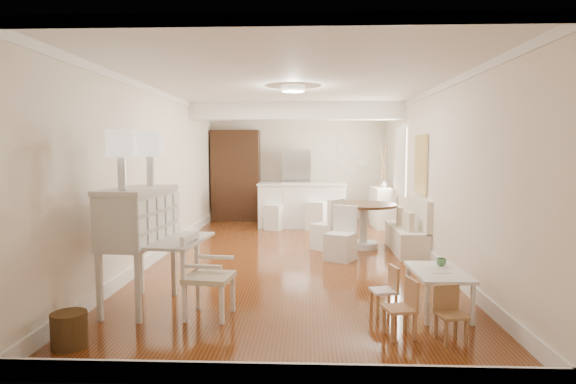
# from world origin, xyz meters

# --- Properties ---
(room) EXTENTS (9.00, 9.04, 2.82)m
(room) POSITION_xyz_m (0.04, 0.32, 1.98)
(room) COLOR brown
(room) RESTS_ON ground
(secretary_bureau) EXTENTS (1.20, 1.22, 1.39)m
(secretary_bureau) POSITION_xyz_m (-1.70, -2.70, 0.69)
(secretary_bureau) COLOR beige
(secretary_bureau) RESTS_ON ground
(gustavian_armchair) EXTENTS (0.58, 0.58, 0.91)m
(gustavian_armchair) POSITION_xyz_m (-0.84, -2.98, 0.45)
(gustavian_armchair) COLOR white
(gustavian_armchair) RESTS_ON ground
(wicker_basket) EXTENTS (0.33, 0.33, 0.32)m
(wicker_basket) POSITION_xyz_m (-1.96, -3.83, 0.16)
(wicker_basket) COLOR #4D3218
(wicker_basket) RESTS_ON ground
(kids_table) EXTENTS (0.59, 0.96, 0.47)m
(kids_table) POSITION_xyz_m (1.69, -2.71, 0.23)
(kids_table) COLOR white
(kids_table) RESTS_ON ground
(kids_chair_a) EXTENTS (0.34, 0.34, 0.58)m
(kids_chair_a) POSITION_xyz_m (1.12, -3.48, 0.29)
(kids_chair_a) COLOR #B17C50
(kids_chair_a) RESTS_ON ground
(kids_chair_b) EXTENTS (0.31, 0.31, 0.55)m
(kids_chair_b) POSITION_xyz_m (1.07, -2.83, 0.27)
(kids_chair_b) COLOR tan
(kids_chair_b) RESTS_ON ground
(kids_chair_c) EXTENTS (0.30, 0.30, 0.53)m
(kids_chair_c) POSITION_xyz_m (1.59, -3.57, 0.26)
(kids_chair_c) COLOR #9E7247
(kids_chair_c) RESTS_ON ground
(banquette) EXTENTS (0.52, 1.60, 0.98)m
(banquette) POSITION_xyz_m (1.99, 0.50, 0.49)
(banquette) COLOR silver
(banquette) RESTS_ON ground
(dining_table) EXTENTS (1.57, 1.57, 0.82)m
(dining_table) POSITION_xyz_m (1.26, 0.77, 0.41)
(dining_table) COLOR #442815
(dining_table) RESTS_ON ground
(slip_chair_near) EXTENTS (0.58, 0.59, 0.89)m
(slip_chair_near) POSITION_xyz_m (0.77, -0.23, 0.45)
(slip_chair_near) COLOR silver
(slip_chair_near) RESTS_ON ground
(slip_chair_far) EXTENTS (0.63, 0.63, 0.93)m
(slip_chair_far) POSITION_xyz_m (0.59, 0.64, 0.47)
(slip_chair_far) COLOR white
(slip_chair_far) RESTS_ON ground
(breakfast_counter) EXTENTS (2.05, 0.65, 1.03)m
(breakfast_counter) POSITION_xyz_m (0.10, 3.10, 0.52)
(breakfast_counter) COLOR white
(breakfast_counter) RESTS_ON ground
(bar_stool_left) EXTENTS (0.45, 0.45, 0.90)m
(bar_stool_left) POSITION_xyz_m (-0.53, 2.73, 0.45)
(bar_stool_left) COLOR white
(bar_stool_left) RESTS_ON ground
(bar_stool_right) EXTENTS (0.50, 0.50, 1.02)m
(bar_stool_right) POSITION_xyz_m (0.43, 2.76, 0.51)
(bar_stool_right) COLOR white
(bar_stool_right) RESTS_ON ground
(pantry_cabinet) EXTENTS (1.20, 0.60, 2.30)m
(pantry_cabinet) POSITION_xyz_m (-1.60, 4.18, 1.15)
(pantry_cabinet) COLOR #381E11
(pantry_cabinet) RESTS_ON ground
(fridge) EXTENTS (0.75, 0.65, 1.80)m
(fridge) POSITION_xyz_m (0.30, 4.15, 0.90)
(fridge) COLOR silver
(fridge) RESTS_ON ground
(sideboard) EXTENTS (0.49, 1.00, 0.93)m
(sideboard) POSITION_xyz_m (1.98, 3.21, 0.47)
(sideboard) COLOR white
(sideboard) RESTS_ON ground
(pencil_cup) EXTENTS (0.13, 0.13, 0.09)m
(pencil_cup) POSITION_xyz_m (1.78, -2.49, 0.51)
(pencil_cup) COLOR #55925A
(pencil_cup) RESTS_ON kids_table
(branch_vase) EXTENTS (0.20, 0.20, 0.17)m
(branch_vase) POSITION_xyz_m (2.02, 3.23, 1.02)
(branch_vase) COLOR silver
(branch_vase) RESTS_ON sideboard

